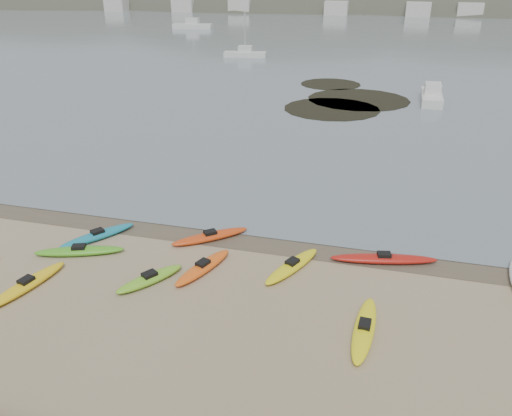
# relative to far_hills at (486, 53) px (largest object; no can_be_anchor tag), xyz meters

# --- Properties ---
(ground) EXTENTS (600.00, 600.00, 0.00)m
(ground) POSITION_rel_far_hills_xyz_m (-39.38, -193.97, 15.93)
(ground) COLOR tan
(ground) RESTS_ON ground
(wet_sand) EXTENTS (60.00, 60.00, 0.00)m
(wet_sand) POSITION_rel_far_hills_xyz_m (-39.38, -194.27, 15.93)
(wet_sand) COLOR brown
(wet_sand) RESTS_ON ground
(kayaks) EXTENTS (22.96, 9.33, 0.34)m
(kayaks) POSITION_rel_far_hills_xyz_m (-40.71, -197.35, 16.10)
(kayaks) COLOR #FF6016
(kayaks) RESTS_ON ground
(kelp_mats) EXTENTS (11.93, 19.10, 0.04)m
(kelp_mats) POSITION_rel_far_hills_xyz_m (-38.38, -164.13, 15.96)
(kelp_mats) COLOR black
(kelp_mats) RESTS_ON water
(moored_boats) EXTENTS (92.98, 88.42, 1.25)m
(moored_boats) POSITION_rel_far_hills_xyz_m (-35.03, -112.43, 16.49)
(moored_boats) COLOR silver
(moored_boats) RESTS_ON ground
(far_hills) EXTENTS (550.00, 135.00, 80.00)m
(far_hills) POSITION_rel_far_hills_xyz_m (0.00, 0.00, 0.00)
(far_hills) COLOR #384235
(far_hills) RESTS_ON ground
(far_town) EXTENTS (199.00, 5.00, 4.00)m
(far_town) POSITION_rel_far_hills_xyz_m (-33.38, -48.97, 17.93)
(far_town) COLOR beige
(far_town) RESTS_ON ground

